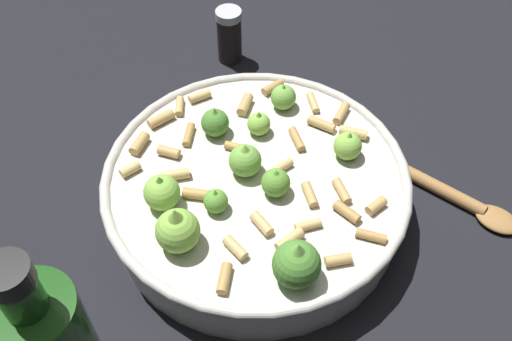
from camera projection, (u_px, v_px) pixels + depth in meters
The scene contains 4 objects.
ground_plane at pixel (256, 209), 0.70m from camera, with size 2.40×2.40×0.00m, color black.
cooking_pan at pixel (255, 190), 0.67m from camera, with size 0.35×0.35×0.12m.
pepper_shaker at pixel (229, 35), 0.85m from camera, with size 0.04×0.04×0.08m.
wooden_spoon at pixel (440, 189), 0.71m from camera, with size 0.20×0.15×0.02m.
Camera 1 is at (0.40, -0.12, 0.57)m, focal length 41.26 mm.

